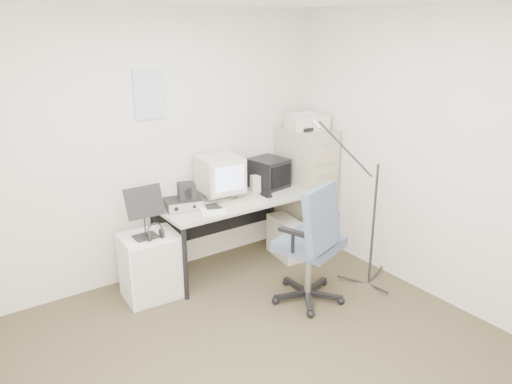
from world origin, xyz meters
TOP-DOWN VIEW (x-y plane):
  - floor at (0.00, 0.00)m, footprint 3.60×3.60m
  - wall_back at (0.00, 1.80)m, footprint 3.60×0.02m
  - wall_right at (1.80, 0.00)m, footprint 0.02×3.60m
  - wall_calendar at (-0.02, 1.79)m, footprint 0.30×0.02m
  - filing_cabinet at (1.58, 1.48)m, footprint 0.40×0.60m
  - printer at (1.58, 1.48)m, footprint 0.45×0.35m
  - desk at (0.63, 1.45)m, footprint 1.50×0.70m
  - crt_monitor at (0.53, 1.52)m, footprint 0.41×0.43m
  - crt_tv at (1.13, 1.55)m, footprint 0.38×0.40m
  - desk_speaker at (0.93, 1.51)m, footprint 0.11×0.11m
  - keyboard at (0.60, 1.27)m, footprint 0.50×0.19m
  - mouse at (0.92, 1.30)m, footprint 0.08×0.12m
  - radio_receiver at (0.10, 1.48)m, footprint 0.37×0.30m
  - radio_speaker at (0.13, 1.46)m, footprint 0.18×0.18m
  - papers at (0.31, 1.30)m, footprint 0.31×0.36m
  - pc_tower at (1.19, 1.33)m, footprint 0.26×0.47m
  - office_chair at (0.82, 0.53)m, footprint 0.82×0.82m
  - side_cart at (-0.30, 1.38)m, footprint 0.51×0.42m
  - music_stand at (-0.34, 1.34)m, footprint 0.36×0.28m
  - headphones at (-0.28, 1.26)m, footprint 0.17×0.17m
  - mic_stand at (1.49, 0.41)m, footprint 0.02×0.02m

SIDE VIEW (x-z plane):
  - floor at x=0.00m, z-range -0.01..0.00m
  - pc_tower at x=1.19m, z-range 0.00..0.42m
  - side_cart at x=-0.30m, z-range 0.00..0.60m
  - desk at x=0.63m, z-range 0.00..0.73m
  - office_chair at x=0.82m, z-range 0.00..1.12m
  - headphones at x=-0.28m, z-range 0.64..0.66m
  - filing_cabinet at x=1.58m, z-range 0.00..1.30m
  - papers at x=0.31m, z-range 0.73..0.75m
  - keyboard at x=0.60m, z-range 0.73..0.76m
  - mouse at x=0.92m, z-range 0.73..0.76m
  - mic_stand at x=1.49m, z-range 0.00..1.54m
  - radio_receiver at x=0.10m, z-range 0.73..0.82m
  - desk_speaker at x=0.93m, z-range 0.73..0.89m
  - music_stand at x=-0.34m, z-range 0.60..1.07m
  - crt_tv at x=1.13m, z-range 0.73..1.03m
  - radio_speaker at x=0.13m, z-range 0.82..0.97m
  - crt_monitor at x=0.53m, z-range 0.73..1.15m
  - wall_back at x=0.00m, z-range 0.00..2.50m
  - wall_right at x=1.80m, z-range 0.00..2.50m
  - printer at x=1.58m, z-range 1.30..1.45m
  - wall_calendar at x=-0.02m, z-range 1.53..1.97m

